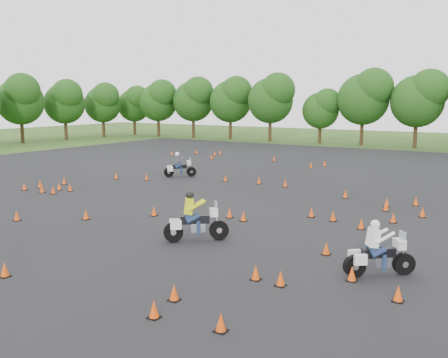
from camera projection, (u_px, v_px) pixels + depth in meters
ground at (180, 215)px, 24.08m from camera, size 140.00×140.00×0.00m
asphalt_pad at (242, 195)px, 29.11m from camera, size 62.00×62.00×0.00m
treeline at (422, 107)px, 50.67m from camera, size 87.30×32.14×11.08m
traffic_cones at (244, 192)px, 28.63m from camera, size 32.98×33.28×0.45m
rider_grey at (180, 164)px, 35.63m from camera, size 2.16×2.12×1.79m
rider_yellow at (196, 217)px, 19.43m from camera, size 2.44×2.31×1.99m
rider_white at (380, 248)px, 15.63m from camera, size 2.26×2.07×1.81m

